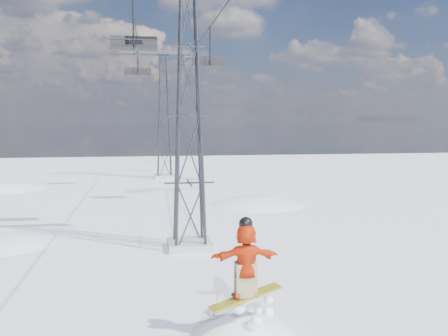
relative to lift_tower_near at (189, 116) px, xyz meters
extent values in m
plane|color=white|center=(-0.80, -8.00, -5.47)|extent=(120.00, 120.00, 0.00)
sphere|color=white|center=(-12.80, 20.00, -15.87)|extent=(22.00, 22.00, 22.00)
cube|color=#999999|center=(0.00, 0.00, -5.32)|extent=(1.80, 1.80, 0.30)
cube|color=#999999|center=(0.00, 25.00, -5.32)|extent=(1.80, 1.80, 0.30)
cube|color=#2D2F35|center=(0.00, 25.00, 5.78)|extent=(5.00, 0.35, 0.35)
cube|color=#2D2F35|center=(-2.20, 25.00, 5.58)|extent=(0.80, 0.25, 0.50)
cube|color=#2D2F35|center=(2.20, 25.00, 5.58)|extent=(0.80, 0.25, 0.50)
cylinder|color=black|center=(-2.20, 11.50, 5.38)|extent=(0.06, 51.00, 0.06)
cylinder|color=black|center=(2.20, 11.50, 5.38)|extent=(0.06, 51.00, 0.06)
cube|color=yellow|center=(0.56, -8.85, -4.39)|extent=(1.86, 0.86, 0.38)
imported|color=red|center=(0.56, -8.85, -3.47)|extent=(1.67, 0.56, 1.80)
cube|color=#877B54|center=(0.56, -8.85, -3.96)|extent=(0.51, 0.39, 0.83)
sphere|color=black|center=(0.56, -8.85, -2.59)|extent=(0.34, 0.34, 0.34)
cylinder|color=black|center=(-2.20, 2.98, 4.21)|extent=(0.09, 0.09, 2.35)
cube|color=black|center=(-2.20, 2.98, 3.04)|extent=(2.13, 0.48, 0.09)
cube|color=black|center=(-2.20, 3.22, 3.36)|extent=(2.13, 0.06, 0.59)
cylinder|color=black|center=(-2.20, 2.72, 2.77)|extent=(2.13, 0.06, 0.06)
cylinder|color=black|center=(-2.20, 2.66, 3.41)|extent=(2.13, 0.05, 0.05)
cylinder|color=black|center=(2.20, 9.96, 4.22)|extent=(0.08, 0.08, 2.33)
cube|color=black|center=(2.20, 9.96, 3.05)|extent=(2.12, 0.48, 0.08)
cube|color=black|center=(2.20, 10.19, 3.37)|extent=(2.12, 0.06, 0.58)
cylinder|color=black|center=(2.20, 9.70, 2.79)|extent=(2.12, 0.06, 0.06)
cylinder|color=black|center=(2.20, 9.64, 3.42)|extent=(2.12, 0.05, 0.05)
cylinder|color=black|center=(-2.20, 18.18, 4.28)|extent=(0.08, 0.08, 2.21)
cube|color=black|center=(-2.20, 18.18, 3.17)|extent=(2.01, 0.45, 0.08)
cube|color=black|center=(-2.20, 18.40, 3.48)|extent=(2.01, 0.06, 0.55)
cylinder|color=black|center=(-2.20, 17.92, 2.92)|extent=(2.01, 0.06, 0.06)
cylinder|color=black|center=(-2.20, 17.87, 3.53)|extent=(2.01, 0.05, 0.05)
camera|label=1|loc=(-1.81, -20.27, -0.10)|focal=40.00mm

